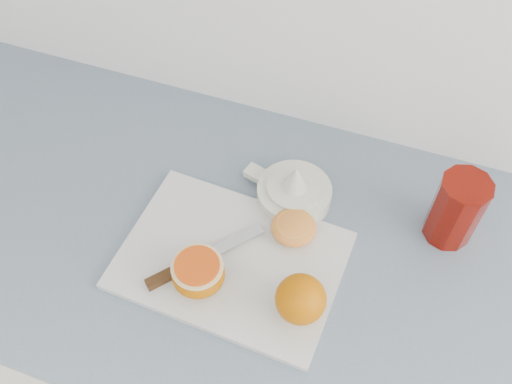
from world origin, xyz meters
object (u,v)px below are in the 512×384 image
red_tumbler (455,211)px  citrus_juicer (294,191)px  counter (295,357)px  cutting_board (231,260)px  half_orange (198,273)px

red_tumbler → citrus_juicer: bearing=-175.3°
counter → cutting_board: 0.47m
counter → half_orange: 0.52m
citrus_juicer → red_tumbler: (0.27, 0.02, 0.04)m
counter → half_orange: (-0.15, -0.11, 0.48)m
counter → cutting_board: (-0.12, -0.05, 0.45)m
cutting_board → citrus_juicer: citrus_juicer is taller
citrus_juicer → half_orange: bearing=-112.7°
cutting_board → half_orange: bearing=-119.5°
half_orange → red_tumbler: 0.43m
citrus_juicer → counter: bearing=-59.4°
cutting_board → red_tumbler: 0.37m
counter → red_tumbler: red_tumbler is taller
half_orange → citrus_juicer: bearing=67.3°
cutting_board → half_orange: half_orange is taller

